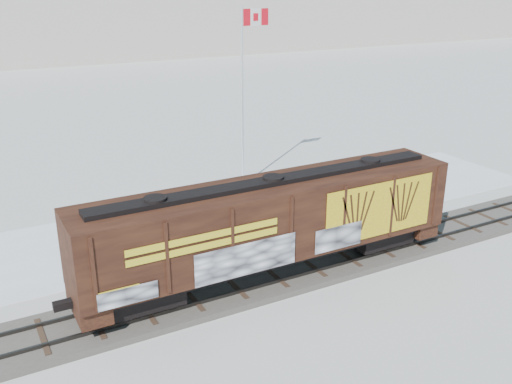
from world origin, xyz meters
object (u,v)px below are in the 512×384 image
hopper_railcar (273,221)px  flagpole (244,123)px  car_silver (142,226)px  car_dark (352,195)px  car_white (253,199)px

hopper_railcar → flagpole: flagpole is taller
car_silver → car_dark: (12.70, -1.24, -0.17)m
car_silver → car_white: car_white is taller
hopper_railcar → flagpole: size_ratio=1.53×
flagpole → car_silver: size_ratio=2.48×
car_white → car_dark: bearing=-124.7°
hopper_railcar → car_silver: 8.21m
flagpole → car_white: 5.95m
car_white → car_silver: bearing=78.1°
car_white → hopper_railcar: bearing=140.8°
flagpole → car_white: bearing=-111.8°
flagpole → hopper_railcar: bearing=-112.1°
car_silver → car_white: (6.90, 0.61, 0.04)m
flagpole → car_dark: 8.35m
hopper_railcar → flagpole: bearing=67.9°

